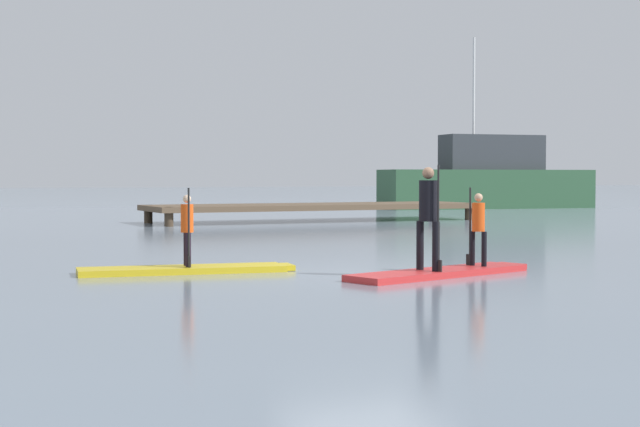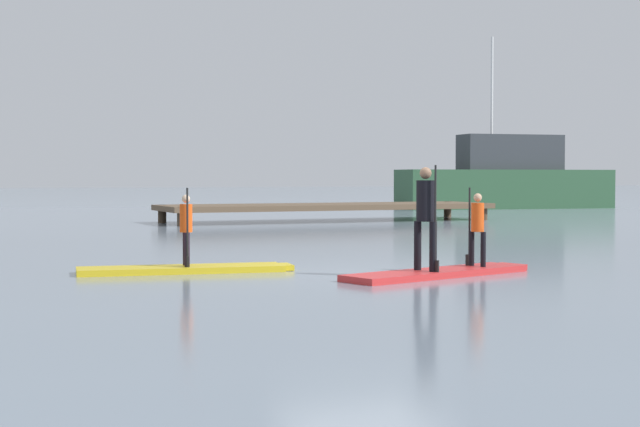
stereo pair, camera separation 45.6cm
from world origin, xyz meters
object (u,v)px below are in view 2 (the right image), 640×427
object	(u,v)px
paddler_child_solo	(186,226)
paddler_adult	(426,211)
fishing_boat_white_large	(506,181)
paddleboard_near	(186,269)
paddler_child_front	(477,225)
paddleboard_far	(440,273)

from	to	relation	value
paddler_child_solo	paddler_adult	bearing A→B (deg)	-34.84
fishing_boat_white_large	paddleboard_near	bearing A→B (deg)	-132.76
paddleboard_near	paddler_child_solo	size ratio (longest dim) A/B	2.78
paddler_adult	fishing_boat_white_large	distance (m)	32.89
paddleboard_near	paddler_adult	bearing A→B (deg)	-34.94
fishing_boat_white_large	paddler_child_front	bearing A→B (deg)	-124.76
paddler_child_solo	fishing_boat_white_large	distance (m)	33.20
paddler_child_solo	paddler_adult	size ratio (longest dim) A/B	0.78
paddleboard_near	paddler_child_front	distance (m)	4.77
paddleboard_far	paddler_child_solo	bearing A→B (deg)	148.82
paddler_adult	paddler_child_solo	bearing A→B (deg)	145.16
fishing_boat_white_large	paddler_child_solo	bearing A→B (deg)	-132.73
paddler_child_solo	paddleboard_far	size ratio (longest dim) A/B	0.35
paddler_child_front	paddler_child_solo	bearing A→B (deg)	156.69
paddleboard_near	fishing_boat_white_large	bearing A→B (deg)	47.24
paddleboard_near	paddler_child_solo	xyz separation A→B (m)	(0.01, -0.01, 0.70)
paddleboard_far	paddler_child_front	bearing A→B (deg)	16.94
paddler_child_solo	paddler_adult	distance (m)	3.88
paddleboard_far	fishing_boat_white_large	distance (m)	32.65
paddleboard_near	paddleboard_far	bearing A→B (deg)	-31.28
paddleboard_near	paddler_child_front	bearing A→B (deg)	-23.42
paddler_adult	paddleboard_near	bearing A→B (deg)	145.06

